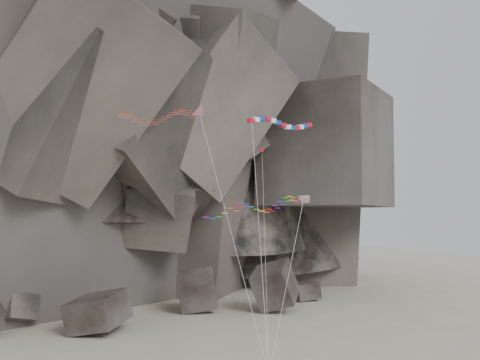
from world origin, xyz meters
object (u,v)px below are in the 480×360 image
banner_kite (282,125)px  parafoil_kite (253,207)px  delta_kite (157,116)px  pennant_kite (263,188)px

banner_kite → parafoil_kite: (-4.33, -1.44, -8.26)m
parafoil_kite → banner_kite: bearing=23.6°
banner_kite → parafoil_kite: banner_kite is taller
delta_kite → banner_kite: bearing=-34.5°
pennant_kite → delta_kite: bearing=164.7°
banner_kite → delta_kite: bearing=153.8°
banner_kite → pennant_kite: banner_kite is taller
delta_kite → parafoil_kite: (7.72, -5.21, -8.76)m
pennant_kite → banner_kite: bearing=-61.3°
banner_kite → parafoil_kite: bearing=-170.5°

